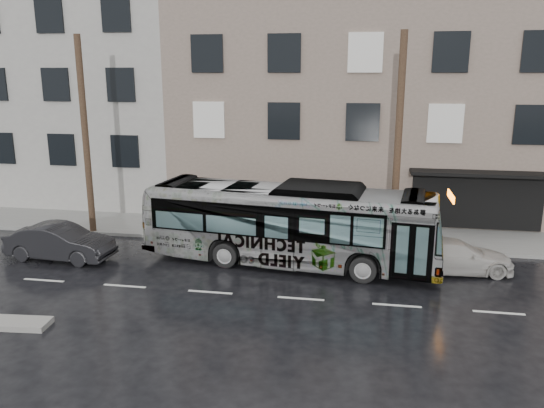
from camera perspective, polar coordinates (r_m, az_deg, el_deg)
The scene contains 11 objects.
ground at distance 21.21m, azimuth -4.74°, elevation -6.79°, with size 120.00×120.00×0.00m, color black.
sidewalk at distance 25.70m, azimuth -2.01°, elevation -2.85°, with size 90.00×3.60×0.15m, color gray.
building_taupe at distance 31.94m, azimuth 9.83°, elevation 10.15°, with size 20.00×12.00×11.00m, color gray.
building_grey at distance 40.60m, azimuth -25.55°, elevation 13.33°, with size 26.00×15.00×16.00m, color #A1A098.
utility_pole_front at distance 22.69m, azimuth 13.40°, elevation 6.37°, with size 0.30×0.30×9.00m, color #4D3826.
utility_pole_rear at distance 25.92m, azimuth -19.43°, elevation 6.86°, with size 0.30×0.30×9.00m, color #4D3826.
sign_post at distance 23.43m, azimuth 15.64°, elevation -1.79°, with size 0.06×0.06×2.40m, color slate.
bus at distance 21.09m, azimuth 1.91°, elevation -2.15°, with size 2.77×11.82×3.29m, color #B2B2B2.
white_sedan at distance 21.66m, azimuth 19.04°, elevation -5.30°, with size 1.78×4.38×1.27m, color #B6B2AD.
dark_sedan at distance 23.50m, azimuth -21.84°, elevation -3.82°, with size 1.54×4.42×1.46m, color black.
slush_pile at distance 18.17m, azimuth -25.50°, elevation -11.53°, with size 1.80×0.80×0.18m, color #9E9C96.
Camera 1 is at (5.11, -19.17, 7.48)m, focal length 35.00 mm.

